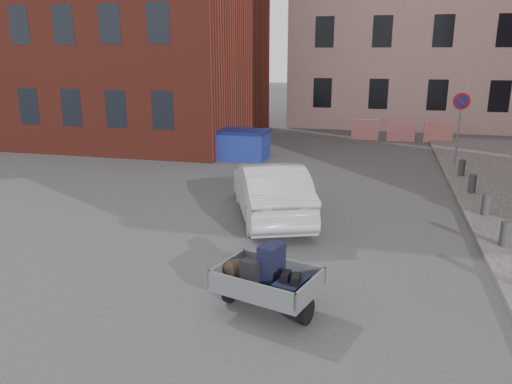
# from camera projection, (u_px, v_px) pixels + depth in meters

# --- Properties ---
(ground) EXTENTS (120.00, 120.00, 0.00)m
(ground) POSITION_uv_depth(u_px,v_px,m) (224.00, 246.00, 11.18)
(ground) COLOR #38383A
(ground) RESTS_ON ground
(building_pink) EXTENTS (16.00, 8.00, 14.00)m
(building_pink) POSITION_uv_depth(u_px,v_px,m) (439.00, 0.00, 28.41)
(building_pink) COLOR #C79E99
(building_pink) RESTS_ON ground
(far_building) EXTENTS (6.00, 6.00, 8.00)m
(far_building) POSITION_uv_depth(u_px,v_px,m) (48.00, 54.00, 35.31)
(far_building) COLOR maroon
(far_building) RESTS_ON ground
(no_parking_sign) EXTENTS (0.60, 0.09, 2.65)m
(no_parking_sign) POSITION_uv_depth(u_px,v_px,m) (460.00, 114.00, 18.08)
(no_parking_sign) COLOR gray
(no_parking_sign) RESTS_ON sidewalk
(bollards) EXTENTS (0.22, 9.02, 0.55)m
(bollards) POSITION_uv_depth(u_px,v_px,m) (486.00, 205.00, 12.84)
(bollards) COLOR #3A3A3D
(bollards) RESTS_ON sidewalk
(barriers) EXTENTS (4.70, 0.18, 1.00)m
(barriers) POSITION_uv_depth(u_px,v_px,m) (401.00, 131.00, 24.06)
(barriers) COLOR red
(barriers) RESTS_ON ground
(trailer) EXTENTS (1.85, 1.97, 1.20)m
(trailer) POSITION_uv_depth(u_px,v_px,m) (266.00, 279.00, 8.17)
(trailer) COLOR black
(trailer) RESTS_ON ground
(dumpster) EXTENTS (2.87, 1.54, 1.18)m
(dumpster) POSITION_uv_depth(u_px,v_px,m) (233.00, 144.00, 20.12)
(dumpster) COLOR navy
(dumpster) RESTS_ON ground
(silver_car) EXTENTS (3.08, 4.71, 1.47)m
(silver_car) POSITION_uv_depth(u_px,v_px,m) (271.00, 190.00, 12.93)
(silver_car) COLOR #ABACB2
(silver_car) RESTS_ON ground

